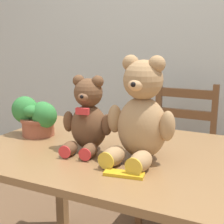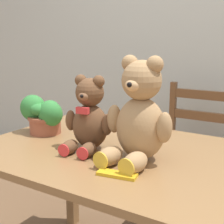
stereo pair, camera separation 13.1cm
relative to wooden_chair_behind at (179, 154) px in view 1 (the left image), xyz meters
The scene contains 7 objects.
wall_back 0.94m from the wooden_chair_behind, 104.79° to the left, with size 8.00×0.04×2.60m, color silver.
dining_table 0.86m from the wooden_chair_behind, 97.22° to the right, with size 1.22×0.85×0.75m.
wooden_chair_behind is the anchor object (origin of this frame).
teddy_bear_left 1.01m from the wooden_chair_behind, 103.12° to the right, with size 0.23×0.24×0.33m.
teddy_bear_right 1.00m from the wooden_chair_behind, 87.39° to the right, with size 0.29×0.30×0.42m.
potted_plant 1.06m from the wooden_chair_behind, 124.05° to the right, with size 0.25×0.18×0.20m.
chocolate_bar 1.11m from the wooden_chair_behind, 87.37° to the right, with size 0.14×0.05×0.01m, color gold.
Camera 1 is at (0.56, -0.77, 1.22)m, focal length 50.00 mm.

